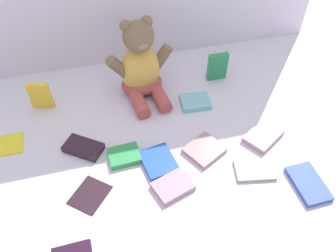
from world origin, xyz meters
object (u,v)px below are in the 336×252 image
Objects in this scene: book_case_2 at (83,148)px; book_case_5 at (158,162)px; book_case_3 at (90,195)px; book_case_10 at (217,67)px; book_case_4 at (263,136)px; book_case_6 at (204,150)px; book_case_8 at (308,184)px; book_case_1 at (173,186)px; book_case_7 at (255,170)px; book_case_9 at (195,102)px; book_case_0 at (124,156)px; book_case_11 at (2,145)px; book_case_13 at (40,96)px; teddy_bear at (141,67)px.

book_case_2 is 0.24m from book_case_5.
book_case_3 is 0.93× the size of book_case_10.
book_case_4 is 1.15× the size of book_case_6.
book_case_5 and book_case_8 have the same top height.
book_case_1 is at bearing 100.68° from book_case_6.
book_case_2 is 0.17m from book_case_3.
book_case_1 is 0.93× the size of book_case_5.
book_case_9 is at bearing -154.81° from book_case_7.
book_case_0 is 0.16m from book_case_3.
book_case_11 is at bearing -82.75° from book_case_9.
book_case_9 is at bearing 119.32° from book_case_0.
book_case_4 reaches higher than book_case_11.
book_case_0 reaches higher than book_case_3.
book_case_11 is 0.20m from book_case_13.
book_case_4 is (0.33, 0.11, 0.00)m from book_case_1.
book_case_10 is at bearing 98.96° from book_case_8.
book_case_6 is at bearing -127.93° from book_case_3.
book_case_8 is at bearing 31.96° from book_case_9.
book_case_3 is at bearing -60.66° from book_case_13.
teddy_bear is 2.70× the size of book_case_1.
book_case_13 is at bearing -98.16° from book_case_9.
book_case_5 is at bearing 153.67° from book_case_8.
book_case_1 is at bearing -119.67° from book_case_11.
book_case_2 is 0.56m from book_case_4.
book_case_7 is 0.77m from book_case_11.
teddy_bear is 0.35m from book_case_13.
book_case_11 reaches higher than book_case_3.
teddy_bear is 2.32× the size of book_case_4.
book_case_9 is (0.28, 0.17, -0.00)m from book_case_0.
book_case_8 is (0.24, -0.19, -0.00)m from book_case_6.
teddy_bear is 2.49× the size of book_case_7.
book_case_7 is (0.24, -0.43, -0.10)m from teddy_bear.
book_case_0 reaches higher than book_case_5.
book_case_3 is (0.00, -0.17, -0.01)m from book_case_2.
book_case_6 is 0.36m from book_case_10.
book_case_3 is 0.48m from book_case_9.
book_case_6 is (0.36, 0.07, 0.00)m from book_case_3.
book_case_1 is at bearing -96.76° from teddy_bear.
book_case_6 is 0.93× the size of book_case_7.
book_case_6 is at bearing -21.29° from book_case_13.
teddy_bear is 0.46m from book_case_4.
book_case_10 is at bearing 38.58° from book_case_5.
book_case_7 is 0.86× the size of book_case_8.
book_case_8 is at bearing -79.44° from book_case_2.
book_case_0 is 0.80× the size of book_case_2.
book_case_5 is at bearing 64.84° from book_case_6.
book_case_0 is at bearing -38.01° from book_case_13.
teddy_bear is 2.66× the size of book_case_6.
book_case_11 is 1.15× the size of book_case_13.
book_case_0 is 0.89× the size of book_case_1.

